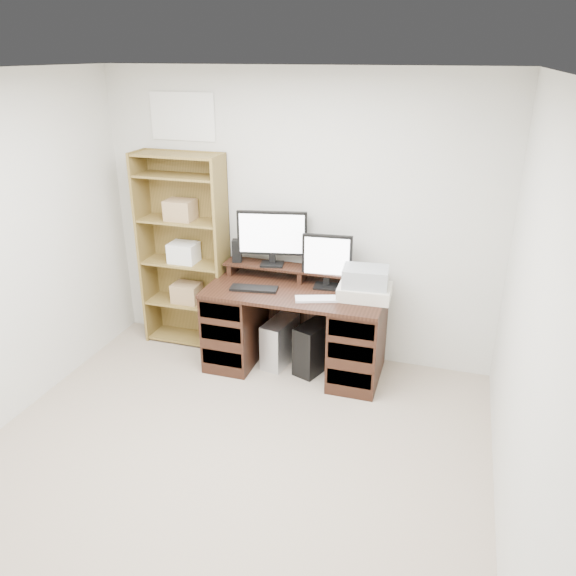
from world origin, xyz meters
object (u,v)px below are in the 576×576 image
at_px(bookshelf, 185,250).
at_px(desk, 295,328).
at_px(tower_silver, 280,342).
at_px(monitor_wide, 272,235).
at_px(monitor_small, 327,259).
at_px(tower_black, 316,346).
at_px(printer, 365,292).

bearing_deg(bookshelf, desk, -10.74).
bearing_deg(tower_silver, monitor_wide, 136.41).
height_order(monitor_small, bookshelf, bookshelf).
height_order(monitor_small, tower_black, monitor_small).
height_order(desk, printer, printer).
relative_size(monitor_small, bookshelf, 0.25).
height_order(monitor_wide, tower_black, monitor_wide).
distance_m(monitor_small, bookshelf, 1.36).
relative_size(monitor_small, printer, 1.09).
xyz_separation_m(monitor_wide, printer, (0.86, -0.21, -0.33)).
relative_size(monitor_small, tower_silver, 1.10).
distance_m(monitor_small, tower_silver, 0.88).
bearing_deg(desk, printer, 0.60).
xyz_separation_m(tower_silver, tower_black, (0.33, -0.01, 0.01)).
height_order(monitor_wide, bookshelf, bookshelf).
xyz_separation_m(desk, bookshelf, (-1.12, 0.21, 0.53)).
relative_size(monitor_wide, tower_silver, 1.44).
relative_size(desk, bookshelf, 0.83).
xyz_separation_m(monitor_small, tower_black, (-0.05, -0.11, -0.78)).
relative_size(monitor_wide, printer, 1.42).
distance_m(tower_silver, bookshelf, 1.21).
relative_size(printer, tower_silver, 1.01).
xyz_separation_m(printer, tower_black, (-0.40, 0.03, -0.58)).
relative_size(monitor_wide, tower_black, 1.23).
distance_m(printer, tower_black, 0.71).
xyz_separation_m(monitor_wide, bookshelf, (-0.85, 0.00, -0.22)).
bearing_deg(tower_silver, bookshelf, -179.43).
relative_size(printer, bookshelf, 0.23).
height_order(monitor_wide, monitor_small, monitor_wide).
distance_m(desk, printer, 0.71).
bearing_deg(monitor_small, desk, -153.96).
relative_size(monitor_wide, bookshelf, 0.33).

